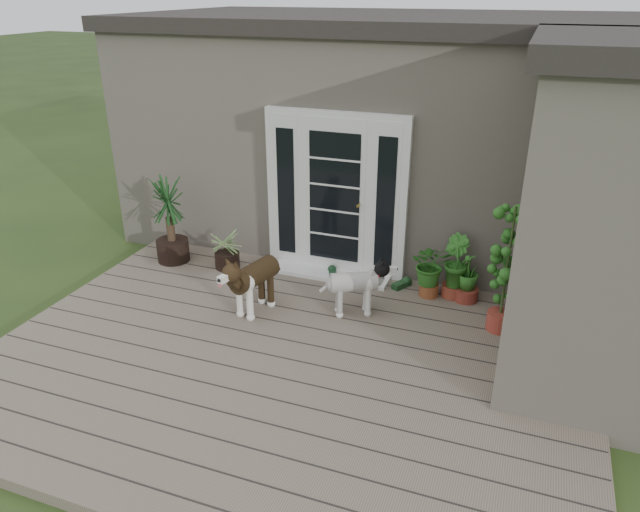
% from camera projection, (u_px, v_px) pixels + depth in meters
% --- Properties ---
extents(deck, '(6.20, 4.60, 0.12)m').
position_uv_depth(deck, '(284.00, 363.00, 6.21)').
color(deck, '#6B5B4C').
rests_on(deck, ground).
extents(house_main, '(7.40, 4.00, 3.10)m').
position_uv_depth(house_main, '(390.00, 135.00, 9.21)').
color(house_main, '#665E54').
rests_on(house_main, ground).
extents(roof_main, '(7.60, 4.20, 0.20)m').
position_uv_depth(roof_main, '(396.00, 21.00, 8.52)').
color(roof_main, '#2D2826').
rests_on(roof_main, house_main).
extents(house_wing, '(1.60, 2.40, 3.10)m').
position_uv_depth(house_wing, '(607.00, 230.00, 5.61)').
color(house_wing, '#665E54').
rests_on(house_wing, ground).
extents(door_unit, '(1.90, 0.14, 2.15)m').
position_uv_depth(door_unit, '(335.00, 195.00, 7.67)').
color(door_unit, white).
rests_on(door_unit, deck).
extents(door_step, '(1.60, 0.40, 0.05)m').
position_uv_depth(door_step, '(330.00, 274.00, 7.94)').
color(door_step, white).
rests_on(door_step, deck).
extents(brindle_dog, '(0.56, 0.91, 0.71)m').
position_uv_depth(brindle_dog, '(255.00, 285.00, 6.93)').
color(brindle_dog, '#342413').
rests_on(brindle_dog, deck).
extents(white_dog, '(0.80, 0.61, 0.61)m').
position_uv_depth(white_dog, '(354.00, 290.00, 6.90)').
color(white_dog, silver).
rests_on(white_dog, deck).
extents(spider_plant, '(0.67, 0.67, 0.60)m').
position_uv_depth(spider_plant, '(226.00, 248.00, 8.05)').
color(spider_plant, '#899C60').
rests_on(spider_plant, deck).
extents(yucca, '(1.11, 1.11, 1.23)m').
position_uv_depth(yucca, '(170.00, 220.00, 8.13)').
color(yucca, black).
rests_on(yucca, deck).
extents(herb_a, '(0.63, 0.63, 0.64)m').
position_uv_depth(herb_a, '(430.00, 273.00, 7.31)').
color(herb_a, '#23651D').
rests_on(herb_a, deck).
extents(herb_b, '(0.55, 0.55, 0.59)m').
position_uv_depth(herb_b, '(454.00, 275.00, 7.30)').
color(herb_b, '#215A19').
rests_on(herb_b, deck).
extents(herb_c, '(0.39, 0.39, 0.49)m').
position_uv_depth(herb_c, '(467.00, 282.00, 7.23)').
color(herb_c, '#285B1A').
rests_on(herb_c, deck).
extents(sapling, '(0.46, 0.46, 1.53)m').
position_uv_depth(sapling, '(507.00, 268.00, 6.39)').
color(sapling, '#1D4D16').
rests_on(sapling, deck).
extents(clog_left, '(0.25, 0.33, 0.09)m').
position_uv_depth(clog_left, '(333.00, 273.00, 7.92)').
color(clog_left, '#16391F').
rests_on(clog_left, deck).
extents(clog_right, '(0.29, 0.35, 0.10)m').
position_uv_depth(clog_right, '(402.00, 284.00, 7.62)').
color(clog_right, '#16391A').
rests_on(clog_right, deck).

